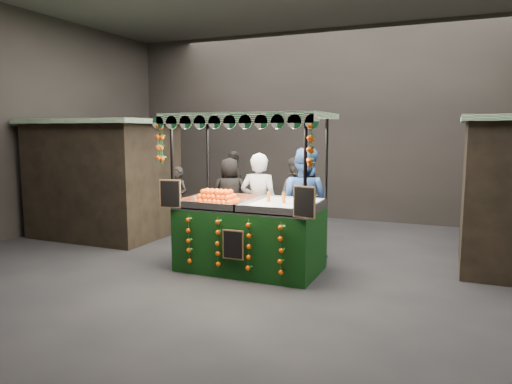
% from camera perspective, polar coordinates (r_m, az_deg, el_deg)
% --- Properties ---
extents(ground, '(12.00, 12.00, 0.00)m').
position_cam_1_polar(ground, '(8.15, 1.73, -9.28)').
color(ground, black).
rests_on(ground, ground).
extents(market_hall, '(12.10, 10.10, 5.05)m').
position_cam_1_polar(market_hall, '(7.87, 1.83, 15.01)').
color(market_hall, black).
rests_on(market_hall, ground).
extents(neighbour_stall_left, '(3.00, 2.20, 2.60)m').
position_cam_1_polar(neighbour_stall_left, '(11.03, -18.07, 1.70)').
color(neighbour_stall_left, black).
rests_on(neighbour_stall_left, ground).
extents(juice_stall, '(2.71, 1.60, 2.63)m').
position_cam_1_polar(juice_stall, '(7.86, -0.75, -3.77)').
color(juice_stall, black).
rests_on(juice_stall, ground).
extents(vendor_grey, '(0.76, 0.55, 1.95)m').
position_cam_1_polar(vendor_grey, '(8.70, 0.36, -1.61)').
color(vendor_grey, gray).
rests_on(vendor_grey, ground).
extents(vendor_blue, '(1.14, 0.98, 2.05)m').
position_cam_1_polar(vendor_blue, '(8.67, 5.85, -1.36)').
color(vendor_blue, '#2A4888').
rests_on(vendor_blue, ground).
extents(shopper_0, '(0.62, 0.47, 1.54)m').
position_cam_1_polar(shopper_0, '(10.89, -9.60, -0.96)').
color(shopper_0, '#2D2724').
rests_on(shopper_0, ground).
extents(shopper_1, '(0.96, 0.78, 1.83)m').
position_cam_1_polar(shopper_1, '(9.63, 5.19, -1.12)').
color(shopper_1, '#2C2724').
rests_on(shopper_1, ground).
extents(shopper_2, '(1.10, 1.07, 1.85)m').
position_cam_1_polar(shopper_2, '(11.86, -2.74, 0.58)').
color(shopper_2, '#2B2623').
rests_on(shopper_2, ground).
extents(shopper_3, '(0.91, 1.13, 1.53)m').
position_cam_1_polar(shopper_3, '(11.30, 27.16, -1.42)').
color(shopper_3, black).
rests_on(shopper_3, ground).
extents(shopper_4, '(1.00, 0.84, 1.73)m').
position_cam_1_polar(shopper_4, '(10.91, -3.21, -0.34)').
color(shopper_4, black).
rests_on(shopper_4, ground).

